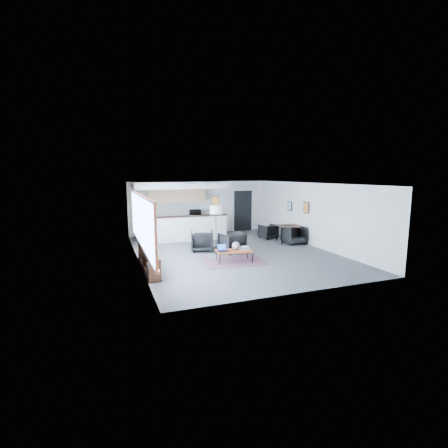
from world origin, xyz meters
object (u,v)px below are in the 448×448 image
object	(u,v)px
laptop	(222,249)
book_stack	(245,248)
coffee_table	(234,251)
ceramic_pot	(236,246)
dining_table	(288,227)
dining_chair_near	(294,235)
armchair_left	(202,240)
dining_chair_far	(268,232)
armchair_right	(232,242)
microwave	(195,212)
floor_lamp	(216,211)

from	to	relation	value
laptop	book_stack	distance (m)	0.82
coffee_table	laptop	world-z (taller)	laptop
ceramic_pot	laptop	bearing A→B (deg)	-177.99
coffee_table	dining_table	distance (m)	3.99
coffee_table	dining_chair_near	distance (m)	3.89
ceramic_pot	armchair_left	bearing A→B (deg)	109.66
coffee_table	laptop	bearing A→B (deg)	-177.85
laptop	dining_chair_far	world-z (taller)	laptop
book_stack	armchair_right	size ratio (longest dim) A/B	0.37
dining_chair_near	microwave	distance (m)	4.98
book_stack	dining_chair_near	xyz separation A→B (m)	(3.06, 1.71, -0.07)
floor_lamp	dining_chair_near	world-z (taller)	floor_lamp
laptop	armchair_right	distance (m)	1.45
armchair_left	ceramic_pot	bearing A→B (deg)	124.54
armchair_right	microwave	bearing A→B (deg)	-97.49
ceramic_pot	microwave	size ratio (longest dim) A/B	0.52
ceramic_pot	book_stack	bearing A→B (deg)	0.40
book_stack	dining_table	size ratio (longest dim) A/B	0.29
armchair_right	microwave	xyz separation A→B (m)	(-0.30, 4.14, 0.69)
armchair_left	microwave	distance (m)	3.61
armchair_right	dining_chair_near	distance (m)	3.10
dining_chair_near	dining_chair_far	world-z (taller)	dining_chair_near
coffee_table	dining_chair_far	bearing A→B (deg)	53.61
armchair_right	dining_chair_far	xyz separation A→B (m)	(2.59, 1.94, -0.11)
armchair_right	dining_table	size ratio (longest dim) A/B	0.78
book_stack	coffee_table	bearing A→B (deg)	-172.39
dining_chair_near	microwave	size ratio (longest dim) A/B	1.37
floor_lamp	book_stack	bearing A→B (deg)	-82.56
armchair_right	ceramic_pot	bearing A→B (deg)	63.02
armchair_left	floor_lamp	world-z (taller)	floor_lamp
dining_table	dining_chair_far	world-z (taller)	dining_table
ceramic_pot	book_stack	distance (m)	0.34
dining_table	book_stack	bearing A→B (deg)	-145.52
armchair_left	book_stack	bearing A→B (deg)	132.95
armchair_right	armchair_left	bearing A→B (deg)	-45.34
coffee_table	dining_table	bearing A→B (deg)	38.85
coffee_table	floor_lamp	bearing A→B (deg)	93.90
laptop	ceramic_pot	distance (m)	0.50
armchair_left	floor_lamp	bearing A→B (deg)	-138.56
armchair_left	dining_table	bearing A→B (deg)	-162.14
floor_lamp	dining_table	bearing A→B (deg)	-2.49
coffee_table	book_stack	size ratio (longest dim) A/B	4.15
ceramic_pot	dining_chair_near	size ratio (longest dim) A/B	0.38
dining_table	armchair_right	bearing A→B (deg)	-163.80
floor_lamp	dining_table	xyz separation A→B (m)	(3.25, -0.14, -0.79)
armchair_left	floor_lamp	xyz separation A→B (m)	(0.69, 0.35, 1.05)
microwave	dining_table	bearing A→B (deg)	-39.26
armchair_left	dining_table	xyz separation A→B (m)	(3.95, 0.21, 0.26)
microwave	ceramic_pot	bearing A→B (deg)	-84.46
dining_table	microwave	world-z (taller)	microwave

